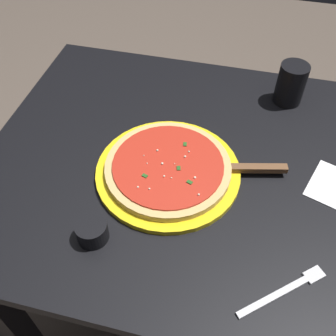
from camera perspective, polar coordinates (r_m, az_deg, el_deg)
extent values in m
plane|color=brown|center=(1.54, 1.83, -17.92)|extent=(5.00, 5.00, 0.00)
cube|color=black|center=(1.21, -22.06, -19.76)|extent=(0.06, 0.06, 0.72)
cube|color=black|center=(1.50, -10.36, 2.84)|extent=(0.06, 0.06, 0.72)
cube|color=black|center=(1.44, 21.15, -2.85)|extent=(0.06, 0.06, 0.72)
cube|color=black|center=(0.92, 2.93, 0.30)|extent=(0.95, 0.80, 0.03)
cylinder|color=yellow|center=(0.88, 0.00, -0.57)|extent=(0.32, 0.32, 0.01)
cylinder|color=#DBB26B|center=(0.87, 0.00, 0.06)|extent=(0.28, 0.28, 0.02)
cylinder|color=red|center=(0.86, 0.00, 0.50)|extent=(0.25, 0.25, 0.00)
sphere|color=#EFEACC|center=(0.87, 2.49, 1.67)|extent=(0.01, 0.01, 0.01)
sphere|color=#EFEACC|center=(0.88, 3.04, 2.16)|extent=(0.00, 0.00, 0.00)
sphere|color=#EFEACC|center=(0.88, -3.53, 1.82)|extent=(0.00, 0.00, 0.00)
sphere|color=#EFEACC|center=(0.83, -0.57, -1.20)|extent=(0.00, 0.00, 0.00)
sphere|color=#EFEACC|center=(0.83, 0.50, -1.44)|extent=(0.00, 0.00, 0.00)
sphere|color=#EFEACC|center=(0.83, 3.94, -1.40)|extent=(0.01, 0.01, 0.01)
sphere|color=#EFEACC|center=(0.81, 4.48, -3.88)|extent=(0.00, 0.00, 0.00)
sphere|color=#EFEACC|center=(0.89, -1.55, 2.58)|extent=(0.00, 0.00, 0.00)
sphere|color=#EFEACC|center=(0.82, -4.41, -2.78)|extent=(0.00, 0.00, 0.00)
sphere|color=#EFEACC|center=(0.86, -3.05, 0.67)|extent=(0.00, 0.00, 0.00)
sphere|color=#EFEACC|center=(0.81, -2.72, -3.03)|extent=(0.00, 0.00, 0.00)
sphere|color=#EFEACC|center=(0.86, 0.96, 0.63)|extent=(0.00, 0.00, 0.00)
sphere|color=#EFEACC|center=(0.86, -0.84, 0.64)|extent=(0.01, 0.01, 0.01)
cube|color=#23561E|center=(0.83, 3.16, -2.06)|extent=(0.01, 0.01, 0.00)
cube|color=#23561E|center=(0.90, 2.49, 3.47)|extent=(0.01, 0.01, 0.00)
cube|color=#23561E|center=(0.84, -3.39, -1.12)|extent=(0.01, 0.01, 0.00)
cube|color=#23561E|center=(0.85, 1.56, -0.01)|extent=(0.01, 0.01, 0.00)
cube|color=silver|center=(0.88, 5.81, -0.26)|extent=(0.10, 0.09, 0.00)
cube|color=brown|center=(0.89, 12.91, -0.08)|extent=(0.13, 0.05, 0.01)
cylinder|color=black|center=(1.08, 17.41, 11.58)|extent=(0.07, 0.07, 0.11)
cylinder|color=black|center=(0.78, -10.98, -8.98)|extent=(0.06, 0.06, 0.04)
cube|color=silver|center=(0.75, 14.98, -17.63)|extent=(0.12, 0.11, 0.00)
cube|color=silver|center=(0.79, 20.43, -14.32)|extent=(0.04, 0.04, 0.00)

